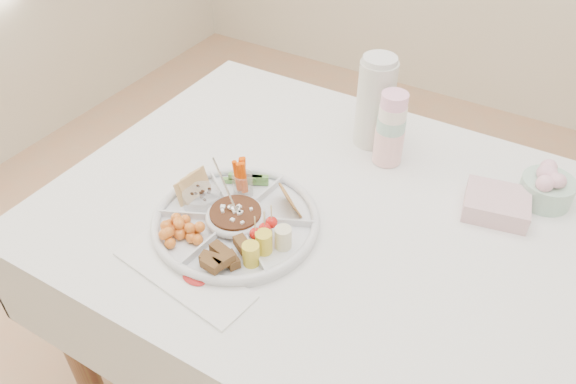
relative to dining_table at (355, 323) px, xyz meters
The scene contains 14 objects.
dining_table is the anchor object (origin of this frame).
party_tray 0.50m from the dining_table, 147.70° to the right, with size 0.38×0.38×0.04m, color white.
bean_dip 0.51m from the dining_table, 147.70° to the right, with size 0.12×0.12×0.04m, color black.
tortillas 0.46m from the dining_table, 162.73° to the right, with size 0.09×0.09×0.06m, color #AA6736, non-canonical shape.
carrot_cucumber 0.54m from the dining_table, behind, with size 0.10×0.10×0.09m, color #F04900, non-canonical shape.
pita_raisins 0.59m from the dining_table, 158.64° to the right, with size 0.12×0.12×0.07m, color #B89344, non-canonical shape.
cherries 0.60m from the dining_table, 141.02° to the right, with size 0.11×0.11×0.04m, color orange, non-canonical shape.
granola_chunks 0.54m from the dining_table, 125.93° to the right, with size 0.11×0.11×0.05m, color #4E3621, non-canonical shape.
banana_tomato 0.49m from the dining_table, 126.40° to the right, with size 0.12×0.12×0.10m, color #ECE085, non-canonical shape.
cup_stack 0.55m from the dining_table, 103.45° to the left, with size 0.08×0.08×0.21m, color silver.
thermos 0.61m from the dining_table, 112.98° to the left, with size 0.10×0.10×0.26m, color beige.
flower_bowl 0.62m from the dining_table, 41.58° to the left, with size 0.13×0.13×0.09m, color #9BB1A6.
napkin_stack 0.51m from the dining_table, 38.40° to the left, with size 0.15×0.13×0.05m, color beige.
placemat 0.58m from the dining_table, 127.65° to the right, with size 0.33×0.11×0.01m, color silver.
Camera 1 is at (0.33, -0.92, 1.66)m, focal length 35.00 mm.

